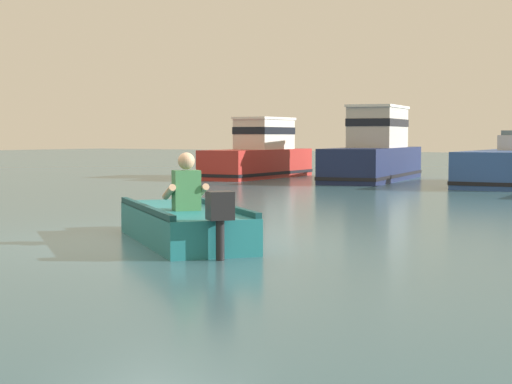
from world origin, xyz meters
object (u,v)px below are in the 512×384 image
rowboat_with_person (183,223)px  moored_boat_navy (375,153)px  moored_boat_red (260,155)px  moored_boat_blue (506,169)px

rowboat_with_person → moored_boat_navy: (-4.76, 15.54, 0.63)m
rowboat_with_person → moored_boat_red: size_ratio=0.61×
rowboat_with_person → moored_boat_blue: moored_boat_blue is taller
rowboat_with_person → moored_boat_blue: (-0.46, 15.23, 0.22)m
moored_boat_blue → rowboat_with_person: bearing=-88.3°
moored_boat_blue → moored_boat_red: bearing=-178.0°
rowboat_with_person → moored_boat_red: (-8.74, 14.93, 0.51)m
moored_boat_red → rowboat_with_person: bearing=-59.6°
moored_boat_navy → moored_boat_red: bearing=-171.3°
moored_boat_red → moored_boat_blue: moored_boat_red is taller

